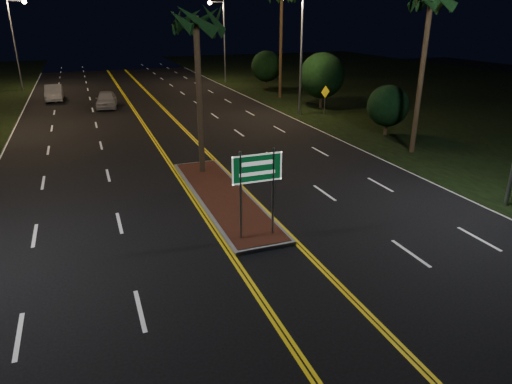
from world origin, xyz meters
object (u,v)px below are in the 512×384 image
streetlight_left_far (17,34)px  highway_sign (257,176)px  streetlight_right_far (221,32)px  car_far (54,91)px  median_island (223,197)px  palm_median (196,21)px  palm_right_near (431,1)px  shrub_mid (322,76)px  car_near (106,98)px  shrub_near (388,106)px  shrub_far (266,66)px  streetlight_right_mid (297,41)px  warning_sign (325,96)px

streetlight_left_far → highway_sign: bearing=-75.6°
highway_sign → streetlight_right_far: (10.61, 39.20, 3.25)m
car_far → median_island: bearing=-75.1°
palm_median → car_far: (-7.60, 25.70, -6.46)m
median_island → palm_right_near: 15.21m
palm_median → shrub_mid: 19.97m
car_near → median_island: bearing=-75.8°
highway_sign → car_near: (-3.26, 27.88, -1.58)m
median_island → car_near: car_near is taller
shrub_near → car_near: 23.67m
streetlight_left_far → shrub_far: bearing=-18.1°
streetlight_right_far → car_near: (-13.87, -11.33, -4.83)m
streetlight_left_far → car_far: (3.01, -7.80, -4.84)m
highway_sign → streetlight_right_mid: 22.18m
warning_sign → streetlight_right_mid: bearing=148.4°
streetlight_left_far → palm_median: (10.61, -33.50, 1.62)m
palm_median → warning_sign: 18.00m
shrub_near → warning_sign: (-0.50, 7.49, -0.50)m
shrub_near → shrub_far: bearing=89.2°
shrub_far → car_near: (-17.06, -5.33, -1.51)m
streetlight_left_far → streetlight_right_far: same height
highway_sign → streetlight_right_far: 40.74m
streetlight_right_far → streetlight_right_mid: bearing=-90.0°
streetlight_left_far → streetlight_right_far: (21.23, -2.00, 0.00)m
median_island → warning_sign: 19.52m
shrub_mid → car_near: 18.60m
median_island → shrub_far: bearing=64.6°
shrub_near → shrub_mid: size_ratio=0.71×
shrub_near → streetlight_left_far: bearing=128.8°
streetlight_right_far → car_far: size_ratio=1.84×
streetlight_right_far → shrub_far: bearing=-62.0°
highway_sign → shrub_mid: bearing=56.6°
streetlight_left_far → streetlight_right_far: 21.32m
streetlight_left_far → palm_median: bearing=-72.4°
car_near → streetlight_right_mid: bearing=-25.6°
streetlight_right_far → palm_median: 33.28m
highway_sign → streetlight_left_far: streetlight_left_far is taller
highway_sign → streetlight_left_far: 42.67m
streetlight_right_mid → shrub_far: (3.19, 14.00, -3.32)m
highway_sign → shrub_far: size_ratio=0.81×
median_island → palm_right_near: size_ratio=1.10×
palm_right_near → warning_sign: (0.50, 11.49, -6.77)m
median_island → shrub_mid: bearing=50.5°
median_island → warning_sign: (13.00, 14.49, 1.36)m
streetlight_left_far → palm_right_near: palm_right_near is taller
highway_sign → palm_median: (0.00, 7.70, 4.87)m
palm_right_near → shrub_near: 7.50m
streetlight_right_mid → car_near: streetlight_right_mid is taller
highway_sign → streetlight_right_mid: bearing=61.1°
streetlight_right_mid → shrub_near: bearing=-70.2°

